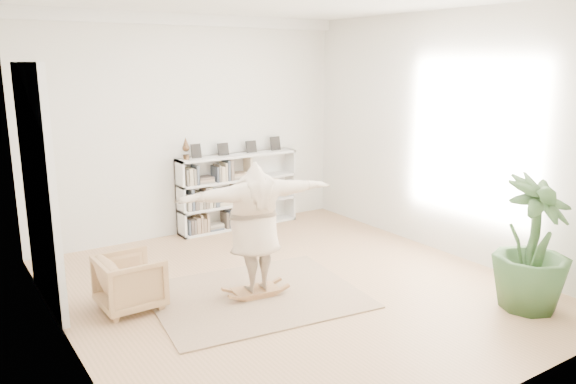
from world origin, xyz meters
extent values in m
plane|color=#A47F55|center=(0.00, 0.00, 0.00)|extent=(6.00, 6.00, 0.00)
plane|color=silver|center=(0.00, 3.00, 1.80)|extent=(5.50, 0.00, 5.50)
plane|color=silver|center=(0.00, -3.00, 1.80)|extent=(5.50, 0.00, 5.50)
plane|color=silver|center=(-2.75, 0.00, 1.80)|extent=(0.00, 6.00, 6.00)
plane|color=silver|center=(2.75, 0.00, 1.80)|extent=(0.00, 6.00, 6.00)
cube|color=white|center=(0.00, 2.94, 3.51)|extent=(5.50, 0.12, 0.18)
cube|color=white|center=(-2.71, 1.30, 1.40)|extent=(0.08, 1.78, 2.92)
cube|color=silver|center=(-2.69, 0.90, 1.40)|extent=(0.06, 0.78, 2.80)
cube|color=silver|center=(-2.69, 1.70, 1.40)|extent=(0.06, 0.78, 2.80)
cube|color=silver|center=(-0.33, 2.81, 0.65)|extent=(0.04, 0.35, 1.30)
cube|color=silver|center=(1.83, 2.81, 0.65)|extent=(0.04, 0.35, 1.30)
cube|color=silver|center=(0.75, 2.96, 0.65)|extent=(2.20, 0.04, 1.30)
cube|color=silver|center=(0.75, 2.81, 0.02)|extent=(2.20, 0.35, 0.04)
cube|color=silver|center=(0.75, 2.81, 0.43)|extent=(2.20, 0.35, 0.04)
cube|color=silver|center=(0.75, 2.81, 0.86)|extent=(2.20, 0.35, 0.04)
cube|color=silver|center=(0.75, 2.81, 1.28)|extent=(2.20, 0.35, 0.04)
cube|color=black|center=(0.00, 2.85, 1.42)|extent=(0.18, 0.07, 0.24)
cube|color=black|center=(0.50, 2.85, 1.42)|extent=(0.18, 0.07, 0.24)
cube|color=black|center=(1.05, 2.85, 1.42)|extent=(0.18, 0.07, 0.24)
cube|color=black|center=(1.55, 2.85, 1.42)|extent=(0.18, 0.07, 0.24)
imported|color=tan|center=(-1.94, 0.54, 0.33)|extent=(0.74, 0.72, 0.65)
cube|color=tan|center=(-0.53, 0.02, 0.01)|extent=(2.73, 2.30, 0.02)
cube|color=brown|center=(-0.53, 0.02, 0.08)|extent=(0.60, 0.40, 0.03)
cube|color=brown|center=(-0.53, 0.02, 0.04)|extent=(0.38, 0.10, 0.04)
cube|color=brown|center=(-0.53, 0.02, 0.04)|extent=(0.38, 0.10, 0.04)
cube|color=brown|center=(-0.53, 0.02, 0.08)|extent=(0.22, 0.08, 0.11)
cube|color=brown|center=(-0.53, 0.02, 0.08)|extent=(0.22, 0.08, 0.11)
imported|color=beige|center=(-0.53, 0.02, 0.95)|extent=(2.04, 0.79, 1.61)
imported|color=#2F4D26|center=(1.99, -2.05, 0.79)|extent=(0.95, 0.95, 1.59)
camera|label=1|loc=(-3.80, -5.65, 2.86)|focal=35.00mm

